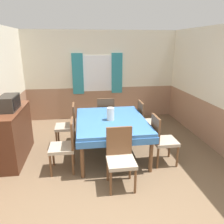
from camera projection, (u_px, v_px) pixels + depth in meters
The scene contains 12 objects.
wall_back at pixel (101, 76), 6.52m from camera, with size 4.84×0.10×2.60m.
wall_right at pixel (215, 88), 4.70m from camera, with size 0.05×4.84×2.60m.
dining_table at pixel (111, 124), 4.44m from camera, with size 1.40×1.78×0.76m.
chair_left_far at pixel (69, 124), 4.86m from camera, with size 0.44×0.44×0.96m.
chair_right_near at pixel (161, 138), 4.12m from camera, with size 0.44×0.44×0.96m.
chair_head_window at pixel (105, 114), 5.50m from camera, with size 0.44×0.44×0.96m.
chair_right_far at pixel (146, 120), 5.09m from camera, with size 0.44×0.44×0.96m.
chair_left_near at pixel (66, 144), 3.88m from camera, with size 0.44×0.44×0.96m.
chair_head_near at pixel (120, 156), 3.47m from camera, with size 0.44×0.44×0.96m.
sideboard at pixel (13, 134), 4.28m from camera, with size 0.46×1.36×1.03m.
tv at pixel (9, 103), 4.06m from camera, with size 0.29×0.54×0.28m.
vase at pixel (110, 114), 4.33m from camera, with size 0.15×0.15×0.25m.
Camera 1 is at (-0.60, -2.06, 2.22)m, focal length 35.00 mm.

